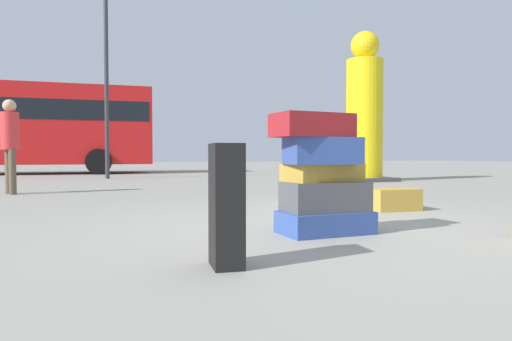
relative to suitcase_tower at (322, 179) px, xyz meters
name	(u,v)px	position (x,y,z in m)	size (l,w,h in m)	color
ground_plane	(318,230)	(0.09, 0.20, -0.47)	(80.00, 80.00, 0.00)	gray
suitcase_tower	(322,179)	(0.00, 0.00, 0.00)	(0.88, 0.53, 1.03)	#334F99
suitcase_tan_left_side	(393,199)	(1.70, 1.13, -0.34)	(0.59, 0.39, 0.27)	#B28C33
suitcase_black_behind_tower	(226,205)	(-1.15, -0.78, -0.09)	(0.18, 0.28, 0.75)	black
suitcase_cream_foreground_far	(311,193)	(1.17, 2.23, -0.33)	(0.60, 0.35, 0.28)	beige
person_bearded_onlooker	(10,138)	(-2.88, 5.59, 0.50)	(0.30, 0.33, 1.64)	brown
yellow_dummy_statue	(364,115)	(5.26, 6.57, 1.26)	(1.33, 1.33, 3.90)	yellow
lamp_post	(106,23)	(-0.85, 10.41, 3.97)	(0.36, 0.36, 6.93)	#333338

